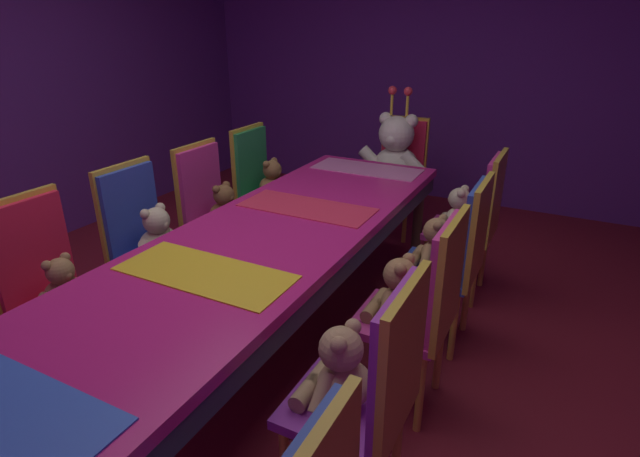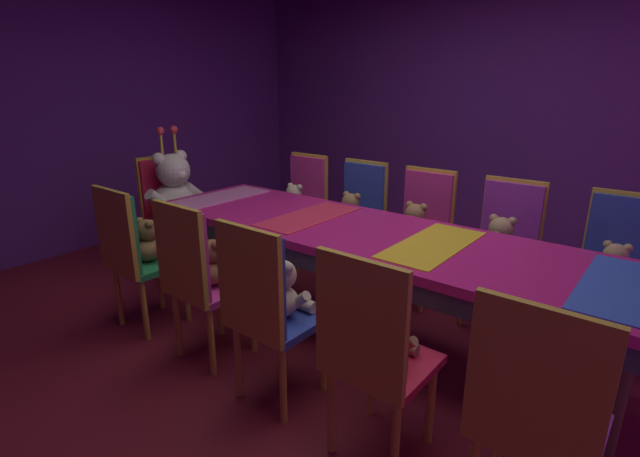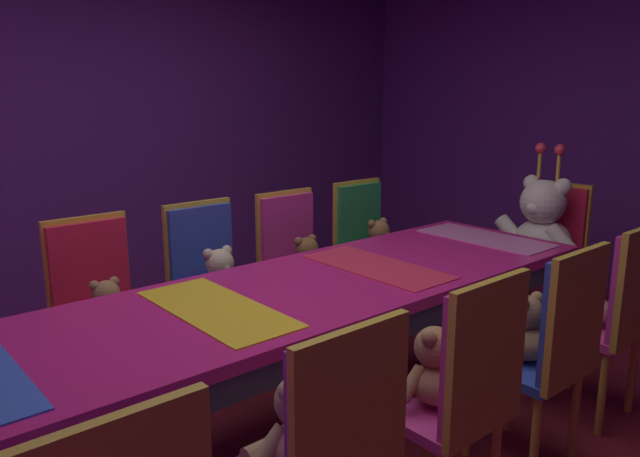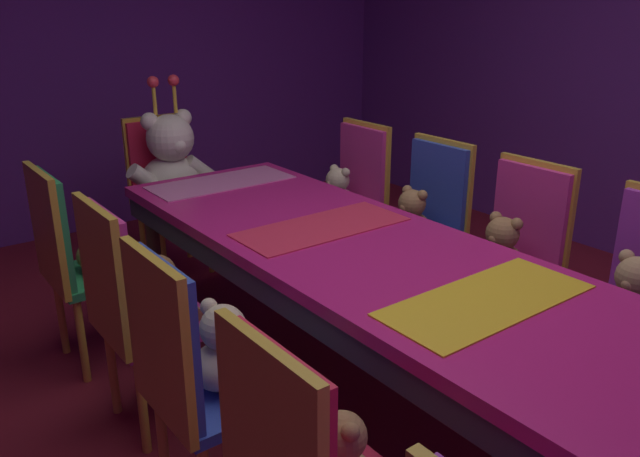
% 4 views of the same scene
% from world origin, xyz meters
% --- Properties ---
extents(ground_plane, '(7.90, 7.90, 0.00)m').
position_xyz_m(ground_plane, '(0.00, 0.00, 0.00)').
color(ground_plane, maroon).
extents(wall_back, '(5.20, 0.12, 2.80)m').
position_xyz_m(wall_back, '(0.00, 3.20, 1.40)').
color(wall_back, '#59267F').
rests_on(wall_back, ground_plane).
extents(wall_left, '(0.12, 6.40, 2.80)m').
position_xyz_m(wall_left, '(-2.60, 0.00, 1.40)').
color(wall_left, '#59267F').
rests_on(wall_left, ground_plane).
extents(banquet_table, '(0.90, 3.17, 0.75)m').
position_xyz_m(banquet_table, '(0.00, -0.00, 0.66)').
color(banquet_table, '#C61E72').
rests_on(banquet_table, ground_plane).
extents(chair_left_1, '(0.42, 0.41, 0.98)m').
position_xyz_m(chair_left_1, '(-0.88, -0.61, 0.60)').
color(chair_left_1, red).
rests_on(chair_left_1, ground_plane).
extents(teddy_left_1, '(0.21, 0.27, 0.26)m').
position_xyz_m(teddy_left_1, '(-0.73, -0.61, 0.57)').
color(teddy_left_1, '#9E7247').
rests_on(teddy_left_1, chair_left_1).
extents(chair_left_2, '(0.42, 0.41, 0.98)m').
position_xyz_m(chair_left_2, '(-0.87, 0.01, 0.60)').
color(chair_left_2, '#2D47B2').
rests_on(chair_left_2, ground_plane).
extents(teddy_left_2, '(0.25, 0.33, 0.31)m').
position_xyz_m(teddy_left_2, '(-0.73, 0.01, 0.59)').
color(teddy_left_2, beige).
rests_on(teddy_left_2, chair_left_2).
extents(chair_left_3, '(0.42, 0.41, 0.98)m').
position_xyz_m(chair_left_3, '(-0.84, 0.59, 0.60)').
color(chair_left_3, '#CC338C').
rests_on(chair_left_3, ground_plane).
extents(teddy_left_3, '(0.23, 0.30, 0.28)m').
position_xyz_m(teddy_left_3, '(-0.70, 0.59, 0.58)').
color(teddy_left_3, brown).
rests_on(teddy_left_3, chair_left_3).
extents(chair_left_4, '(0.42, 0.41, 0.98)m').
position_xyz_m(chair_left_4, '(-0.87, 1.23, 0.60)').
color(chair_left_4, '#268C4C').
rests_on(chair_left_4, ground_plane).
extents(teddy_left_4, '(0.24, 0.31, 0.29)m').
position_xyz_m(teddy_left_4, '(-0.72, 1.23, 0.58)').
color(teddy_left_4, olive).
rests_on(teddy_left_4, chair_left_4).
extents(chair_right_1, '(0.42, 0.41, 0.98)m').
position_xyz_m(chair_right_1, '(0.84, -0.59, 0.60)').
color(chair_right_1, purple).
rests_on(chair_right_1, ground_plane).
extents(teddy_right_1, '(0.26, 0.33, 0.32)m').
position_xyz_m(teddy_right_1, '(0.70, -0.59, 0.59)').
color(teddy_right_1, tan).
rests_on(teddy_right_1, chair_right_1).
extents(chair_right_2, '(0.42, 0.41, 0.98)m').
position_xyz_m(chair_right_2, '(0.85, 0.03, 0.60)').
color(chair_right_2, '#CC338C').
rests_on(chair_right_2, ground_plane).
extents(teddy_right_2, '(0.25, 0.32, 0.30)m').
position_xyz_m(teddy_right_2, '(0.70, 0.03, 0.59)').
color(teddy_right_2, '#9E7247').
rests_on(teddy_right_2, chair_right_2).
extents(chair_right_3, '(0.42, 0.41, 0.98)m').
position_xyz_m(chair_right_3, '(0.85, 0.61, 0.60)').
color(chair_right_3, '#2D47B2').
rests_on(chair_right_3, ground_plane).
extents(teddy_right_3, '(0.24, 0.31, 0.29)m').
position_xyz_m(teddy_right_3, '(0.71, 0.61, 0.58)').
color(teddy_right_3, '#9E7247').
rests_on(teddy_right_3, chair_right_3).
extents(chair_right_4, '(0.42, 0.41, 0.98)m').
position_xyz_m(chair_right_4, '(0.84, 1.22, 0.60)').
color(chair_right_4, '#CC338C').
rests_on(chair_right_4, ground_plane).
extents(teddy_right_4, '(0.24, 0.30, 0.29)m').
position_xyz_m(teddy_right_4, '(0.70, 1.22, 0.58)').
color(teddy_right_4, beige).
rests_on(teddy_right_4, chair_right_4).
extents(throne_chair, '(0.41, 0.42, 0.98)m').
position_xyz_m(throne_chair, '(0.00, 2.13, 0.60)').
color(throne_chair, red).
rests_on(throne_chair, ground_plane).
extents(king_teddy_bear, '(0.62, 0.48, 0.79)m').
position_xyz_m(king_teddy_bear, '(0.00, 1.96, 0.71)').
color(king_teddy_bear, silver).
rests_on(king_teddy_bear, throne_chair).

